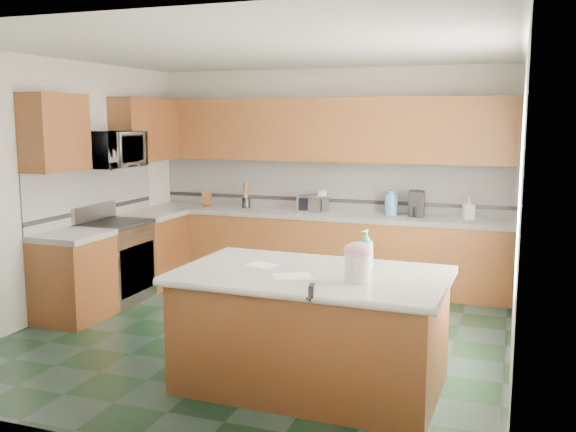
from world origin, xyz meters
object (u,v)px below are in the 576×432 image
at_px(treat_jar, 358,268).
at_px(coffee_maker, 417,204).
at_px(island_base, 311,333).
at_px(toaster_oven, 313,204).
at_px(knife_block, 207,198).
at_px(island_top, 312,275).
at_px(soap_bottle_island, 366,251).

relative_size(treat_jar, coffee_maker, 0.64).
height_order(island_base, toaster_oven, toaster_oven).
distance_m(treat_jar, toaster_oven, 3.50).
height_order(knife_block, toaster_oven, knife_block).
height_order(knife_block, coffee_maker, coffee_maker).
xyz_separation_m(knife_block, coffee_maker, (2.77, 0.03, 0.05)).
bearing_deg(knife_block, island_base, -67.67).
xyz_separation_m(treat_jar, coffee_maker, (-0.06, 3.25, 0.05)).
bearing_deg(island_top, island_base, 0.00).
relative_size(island_top, treat_jar, 10.61).
xyz_separation_m(island_base, toaster_oven, (-0.96, 3.06, 0.59)).
distance_m(knife_block, toaster_oven, 1.48).
height_order(soap_bottle_island, knife_block, soap_bottle_island).
bearing_deg(coffee_maker, treat_jar, -91.88).
bearing_deg(island_base, treat_jar, -21.14).
bearing_deg(island_top, soap_bottle_island, 22.60).
height_order(treat_jar, soap_bottle_island, soap_bottle_island).
bearing_deg(knife_block, island_top, -67.67).
relative_size(knife_block, coffee_maker, 0.69).
relative_size(soap_bottle_island, knife_block, 1.56).
xyz_separation_m(island_base, treat_jar, (0.40, -0.17, 0.59)).
height_order(soap_bottle_island, toaster_oven, soap_bottle_island).
xyz_separation_m(island_top, treat_jar, (0.40, -0.17, 0.13)).
xyz_separation_m(treat_jar, knife_block, (-2.84, 3.22, 0.01)).
height_order(treat_jar, toaster_oven, toaster_oven).
bearing_deg(soap_bottle_island, island_top, -138.55).
relative_size(knife_block, toaster_oven, 0.61).
xyz_separation_m(island_base, island_top, (0.00, 0.00, 0.46)).
bearing_deg(toaster_oven, island_top, -51.59).
bearing_deg(soap_bottle_island, island_base, -138.55).
height_order(island_base, treat_jar, treat_jar).
bearing_deg(knife_block, toaster_oven, -16.24).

